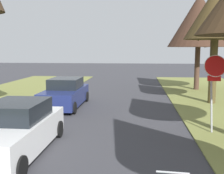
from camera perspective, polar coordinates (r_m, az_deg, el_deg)
stop_sign_far at (r=10.86m, az=20.39°, el=1.93°), size 0.81×0.67×2.92m
street_tree_right_mid_b at (r=17.01m, az=20.68°, el=14.04°), size 3.49×3.49×6.66m
street_tree_right_far at (r=22.39m, az=17.56°, el=12.95°), size 4.66×4.66×7.26m
parked_sedan_white at (r=9.05m, az=-19.34°, el=-8.36°), size 1.94×4.40×1.57m
parked_sedan_navy at (r=15.49m, az=-9.64°, el=-1.37°), size 1.94×4.40×1.57m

